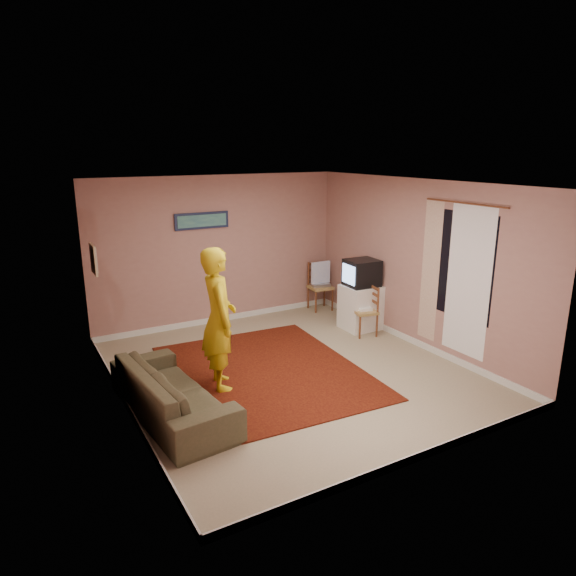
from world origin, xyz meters
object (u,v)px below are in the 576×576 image
crt_tv (362,273)px  person (219,319)px  chair_b (365,305)px  chair_a (321,281)px  sofa (172,392)px  tv_cabinet (361,307)px

crt_tv → person: size_ratio=0.30×
chair_b → crt_tv: bearing=168.8°
chair_a → chair_b: chair_a is taller
crt_tv → sofa: crt_tv is taller
tv_cabinet → chair_a: (-0.01, 1.25, 0.17)m
tv_cabinet → crt_tv: bearing=176.3°
chair_b → person: 2.93m
chair_b → person: size_ratio=0.24×
crt_tv → chair_b: crt_tv is taller
chair_a → person: (-2.95, -2.14, 0.37)m
tv_cabinet → chair_a: 1.26m
chair_b → sofa: size_ratio=0.22×
tv_cabinet → crt_tv: (-0.01, 0.00, 0.61)m
tv_cabinet → chair_b: chair_b is taller
tv_cabinet → person: person is taller
chair_a → chair_b: size_ratio=1.09×
tv_cabinet → chair_a: chair_a is taller
person → crt_tv: bearing=-62.0°
chair_b → sofa: chair_b is taller
crt_tv → person: bearing=-159.5°
chair_b → person: (-2.83, -0.61, 0.42)m
crt_tv → sofa: (-3.74, -1.32, -0.69)m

